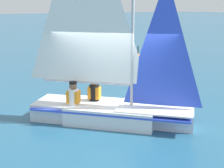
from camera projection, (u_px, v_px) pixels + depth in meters
name	position (u px, v px, depth m)	size (l,w,h in m)	color
ground_plane	(112.00, 121.00, 8.88)	(260.00, 260.00, 0.00)	#235675
sailboat_main	(109.00, 90.00, 8.67)	(4.07, 4.09, 6.19)	silver
sailor_helm	(94.00, 96.00, 9.14)	(0.42, 0.42, 1.16)	black
sailor_crew	(74.00, 100.00, 8.72)	(0.42, 0.42, 1.16)	black
buoy_marker	(138.00, 58.00, 18.25)	(0.56, 0.56, 1.02)	orange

